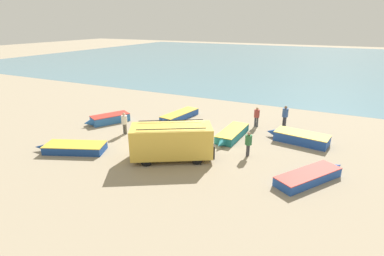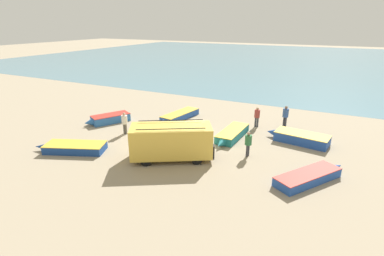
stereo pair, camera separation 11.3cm
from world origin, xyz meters
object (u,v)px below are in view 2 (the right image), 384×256
(fishing_rowboat_2, at_px, (300,138))
(parked_van, at_px, (172,141))
(fishing_rowboat_4, at_px, (232,134))
(fishing_rowboat_3, at_px, (179,116))
(fisherman_3, at_px, (257,115))
(fishing_rowboat_5, at_px, (310,176))
(fishing_rowboat_1, at_px, (109,119))
(fisherman_2, at_px, (248,142))
(fisherman_0, at_px, (286,114))
(fishing_rowboat_0, at_px, (73,147))
(fisherman_1, at_px, (125,121))

(fishing_rowboat_2, bearing_deg, parked_van, 52.01)
(fishing_rowboat_4, bearing_deg, fishing_rowboat_3, -109.75)
(fishing_rowboat_3, height_order, fishing_rowboat_4, fishing_rowboat_4)
(fishing_rowboat_4, distance_m, fisherman_3, 3.40)
(fishing_rowboat_2, height_order, fishing_rowboat_5, fishing_rowboat_2)
(fishing_rowboat_3, distance_m, fishing_rowboat_5, 12.96)
(fishing_rowboat_1, bearing_deg, parked_van, 94.41)
(fisherman_2, bearing_deg, fishing_rowboat_3, 158.67)
(parked_van, bearing_deg, fisherman_3, 38.79)
(fishing_rowboat_2, xyz_separation_m, fishing_rowboat_5, (1.29, -5.37, -0.08))
(fishing_rowboat_4, height_order, fisherman_0, fisherman_0)
(fishing_rowboat_5, bearing_deg, fisherman_0, 52.04)
(fishing_rowboat_3, bearing_deg, fishing_rowboat_4, 78.00)
(parked_van, relative_size, fishing_rowboat_5, 1.17)
(fishing_rowboat_2, bearing_deg, fishing_rowboat_0, 40.97)
(fishing_rowboat_3, relative_size, fishing_rowboat_5, 1.10)
(fisherman_1, bearing_deg, fishing_rowboat_4, -71.38)
(parked_van, bearing_deg, fishing_rowboat_1, 125.34)
(fisherman_2, bearing_deg, fishing_rowboat_1, -175.17)
(fishing_rowboat_1, height_order, fishing_rowboat_2, fishing_rowboat_2)
(fishing_rowboat_0, distance_m, fisherman_1, 4.26)
(parked_van, distance_m, fishing_rowboat_4, 5.45)
(fishing_rowboat_2, bearing_deg, fishing_rowboat_3, 3.74)
(fishing_rowboat_2, relative_size, fisherman_0, 2.57)
(fisherman_3, bearing_deg, fishing_rowboat_5, 21.62)
(fisherman_0, bearing_deg, fishing_rowboat_5, -126.65)
(fisherman_0, bearing_deg, parked_van, -174.58)
(fisherman_0, bearing_deg, fishing_rowboat_3, 137.74)
(fishing_rowboat_4, relative_size, fisherman_3, 2.83)
(parked_van, height_order, fisherman_1, parked_van)
(fisherman_1, bearing_deg, fisherman_0, -58.08)
(fishing_rowboat_0, relative_size, fishing_rowboat_2, 1.05)
(fishing_rowboat_5, distance_m, fisherman_3, 8.73)
(fishing_rowboat_3, bearing_deg, fisherman_2, 67.35)
(fishing_rowboat_2, height_order, fisherman_2, fisherman_2)
(fishing_rowboat_4, relative_size, fisherman_1, 2.77)
(fishing_rowboat_1, xyz_separation_m, fisherman_1, (2.91, -1.51, 0.66))
(fishing_rowboat_1, xyz_separation_m, fishing_rowboat_3, (4.74, 3.46, -0.06))
(fishing_rowboat_1, relative_size, fishing_rowboat_4, 0.81)
(fishing_rowboat_0, height_order, fishing_rowboat_3, fishing_rowboat_3)
(fisherman_2, bearing_deg, parked_van, -138.38)
(fishing_rowboat_3, xyz_separation_m, fishing_rowboat_4, (5.59, -2.16, 0.01))
(fisherman_1, height_order, fisherman_2, fisherman_1)
(fishing_rowboat_5, relative_size, fisherman_1, 2.71)
(fishing_rowboat_1, bearing_deg, fisherman_0, 140.80)
(fishing_rowboat_0, height_order, fisherman_0, fisherman_0)
(fisherman_1, bearing_deg, fishing_rowboat_5, -97.35)
(parked_van, bearing_deg, fishing_rowboat_5, -24.02)
(fisherman_1, height_order, fisherman_3, fisherman_1)
(fishing_rowboat_3, height_order, fisherman_0, fisherman_0)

